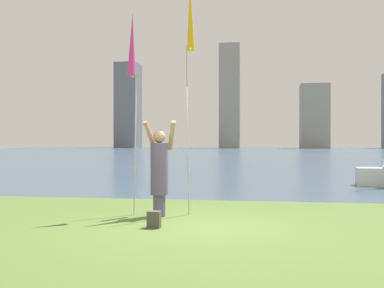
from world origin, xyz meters
The scene contains 8 objects.
ground centered at (0.00, 50.95, -0.06)m, with size 120.00×138.00×0.12m.
person centered at (-0.95, 0.95, 0.91)m, with size 0.68×0.50×1.85m.
kite_flag_left centered at (-1.48, 0.89, 3.24)m, with size 0.16×0.44×3.95m.
kite_flag_right centered at (-0.42, 1.42, 3.85)m, with size 0.16×0.63×4.66m.
bag centered at (-0.77, -0.25, 0.14)m, with size 0.21×0.17×0.28m.
skyline_tower_0 centered at (-33.02, 104.37, 10.55)m, with size 5.48×6.45×21.09m.
skyline_tower_1 centered at (-7.29, 101.34, 12.27)m, with size 4.89×3.46×24.53m.
skyline_tower_2 centered at (12.14, 101.87, 7.34)m, with size 6.44×6.05×14.67m.
Camera 1 is at (1.08, -7.78, 1.44)m, focal length 43.37 mm.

